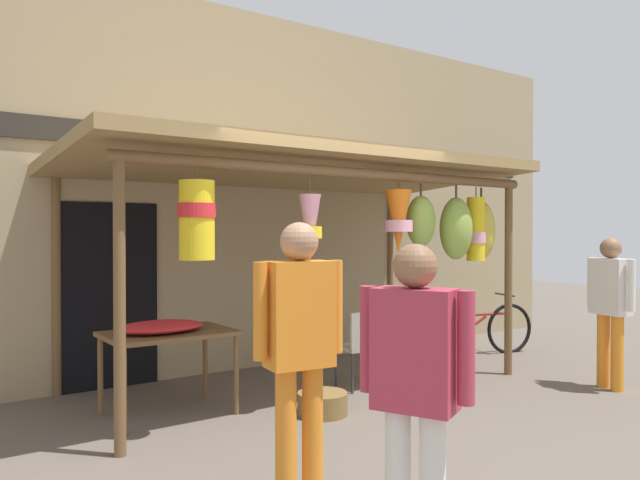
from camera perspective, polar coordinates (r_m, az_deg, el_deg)
name	(u,v)px	position (r m, az deg, el deg)	size (l,w,h in m)	color
ground_plane	(332,412)	(5.93, 1.08, -15.73)	(30.00, 30.00, 0.00)	#60564C
shop_facade	(223,190)	(7.61, -9.04, 4.65)	(12.02, 0.29, 4.41)	#9E8966
market_stall_canopy	(318,184)	(6.69, -0.18, 5.24)	(5.07, 2.58, 2.51)	brown
display_table	(169,341)	(5.86, -13.91, -9.09)	(1.14, 0.77, 0.77)	brown
flower_heap_on_table	(162,327)	(5.80, -14.48, -7.80)	(0.80, 0.56, 0.10)	red
folding_chair	(362,342)	(6.64, 3.95, -9.48)	(0.46, 0.46, 0.84)	beige
wicker_basket_by_table	(323,403)	(5.83, 0.23, -14.97)	(0.46, 0.46, 0.20)	brown
parked_bicycle	(477,329)	(8.74, 14.38, -8.07)	(1.69, 0.62, 0.92)	black
vendor_in_orange	(299,338)	(3.77, -1.94, -9.10)	(0.59, 0.27, 1.74)	orange
customer_foreground	(610,300)	(7.28, 25.41, -5.07)	(0.30, 0.58, 1.62)	orange
shopper_by_bananas	(415,378)	(3.13, 8.83, -12.61)	(0.37, 0.54, 1.62)	silver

